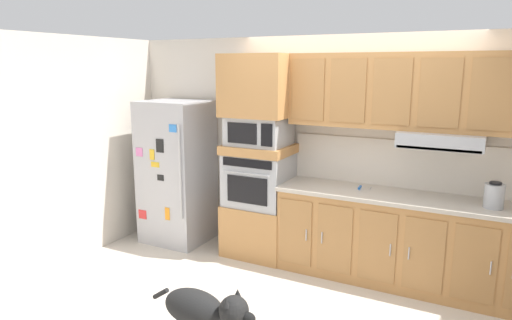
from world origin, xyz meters
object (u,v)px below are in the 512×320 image
Objects in this scene: built_in_oven at (259,179)px; microwave at (259,131)px; refrigerator at (177,172)px; dog at (202,311)px; electric_kettle at (494,196)px; screwdriver at (361,188)px.

built_in_oven is 0.56m from microwave.
refrigerator reaches higher than dog.
microwave reaches higher than electric_kettle.
refrigerator is 12.65× the size of screwdriver.
built_in_oven is 2.16m from dog.
screwdriver is at bearing 1.99° from built_in_oven.
refrigerator is 1.26m from microwave.
refrigerator is at bearing 132.98° from dog.
built_in_oven is 2.39m from electric_kettle.
refrigerator is at bearing -177.28° from screwdriver.
microwave is at bearing 108.04° from dog.
built_in_oven is 0.78× the size of dog.
microwave is at bearing 3.47° from refrigerator.
refrigerator is 2.28m from screwdriver.
built_in_oven is at bearing 3.47° from refrigerator.
built_in_oven reaches higher than electric_kettle.
screwdriver is (1.16, 0.04, 0.03)m from built_in_oven.
refrigerator is at bearing -176.53° from built_in_oven.
electric_kettle is at bearing -4.10° from screwdriver.
refrigerator reaches higher than electric_kettle.
electric_kettle is 2.75m from dog.
dog is (0.58, -2.03, -1.03)m from microwave.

